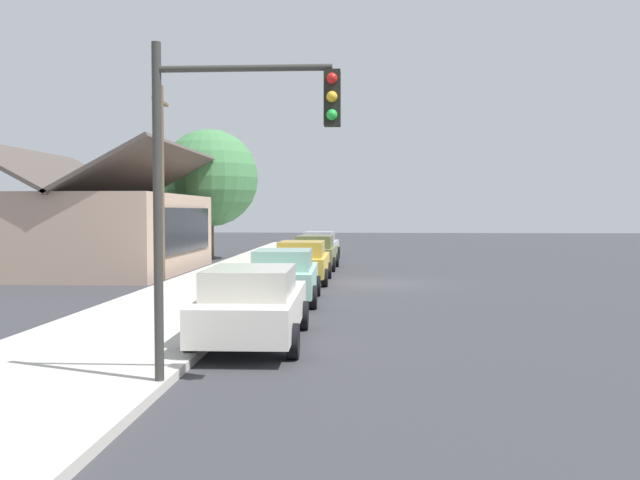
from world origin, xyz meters
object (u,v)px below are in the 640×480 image
at_px(car_seafoam, 284,275).
at_px(car_ivory, 253,304).
at_px(car_olive, 316,252).
at_px(shade_tree, 210,178).
at_px(car_mustard, 303,261).
at_px(traffic_light_main, 228,158).
at_px(car_silver, 320,245).
at_px(utility_pole_wooden, 161,180).
at_px(fire_hydrant_red, 246,280).

bearing_deg(car_seafoam, car_ivory, 179.09).
bearing_deg(car_olive, shade_tree, 47.99).
relative_size(car_ivory, car_mustard, 1.04).
height_order(car_mustard, shade_tree, shade_tree).
bearing_deg(traffic_light_main, car_silver, 0.51).
height_order(car_seafoam, shade_tree, shade_tree).
xyz_separation_m(car_seafoam, utility_pole_wooden, (5.66, 5.38, 3.11)).
bearing_deg(fire_hydrant_red, utility_pole_wooden, 43.68).
distance_m(car_ivory, car_silver, 23.79).
xyz_separation_m(car_seafoam, traffic_light_main, (-9.86, -0.28, 2.68)).
height_order(shade_tree, traffic_light_main, shade_tree).
relative_size(car_seafoam, traffic_light_main, 0.89).
bearing_deg(car_olive, car_seafoam, -179.22).
bearing_deg(shade_tree, car_ivory, -165.28).
relative_size(car_ivory, shade_tree, 0.67).
distance_m(car_olive, fire_hydrant_red, 10.13).
distance_m(car_ivory, shade_tree, 24.83).
relative_size(car_olive, shade_tree, 0.60).
xyz_separation_m(car_olive, traffic_light_main, (-21.34, -0.10, 2.68)).
xyz_separation_m(car_seafoam, shade_tree, (17.55, 6.18, 3.76)).
distance_m(car_seafoam, car_olive, 11.47).
bearing_deg(car_seafoam, fire_hydrant_red, 41.86).
height_order(car_mustard, utility_pole_wooden, utility_pole_wooden).
bearing_deg(shade_tree, car_seafoam, -160.59).
xyz_separation_m(car_olive, shade_tree, (6.08, 6.36, 3.76)).
xyz_separation_m(car_ivory, car_seafoam, (6.18, 0.05, -0.00)).
bearing_deg(car_ivory, car_seafoam, -0.68).
height_order(car_ivory, car_olive, same).
distance_m(utility_pole_wooden, fire_hydrant_red, 6.73).
relative_size(car_olive, traffic_light_main, 0.84).
height_order(traffic_light_main, utility_pole_wooden, utility_pole_wooden).
height_order(car_silver, fire_hydrant_red, car_silver).
height_order(car_seafoam, car_olive, same).
bearing_deg(car_olive, car_mustard, -179.37).
bearing_deg(car_seafoam, shade_tree, 18.01).
xyz_separation_m(car_ivory, car_olive, (17.66, -0.13, -0.00)).
xyz_separation_m(shade_tree, fire_hydrant_red, (-16.08, -4.80, -4.08)).
bearing_deg(car_mustard, shade_tree, 27.64).
distance_m(shade_tree, traffic_light_main, 28.19).
height_order(car_ivory, car_mustard, same).
xyz_separation_m(car_ivory, utility_pole_wooden, (11.84, 5.43, 3.11)).
xyz_separation_m(shade_tree, traffic_light_main, (-27.41, -6.46, -1.08)).
bearing_deg(car_seafoam, car_silver, -1.50).
height_order(shade_tree, utility_pole_wooden, utility_pole_wooden).
bearing_deg(fire_hydrant_red, car_ivory, -169.38).
bearing_deg(car_seafoam, traffic_light_main, -179.79).
distance_m(car_mustard, traffic_light_main, 15.65).
bearing_deg(fire_hydrant_red, shade_tree, 16.63).
height_order(car_ivory, fire_hydrant_red, car_ivory).
xyz_separation_m(car_silver, fire_hydrant_red, (-16.14, 1.41, -0.32)).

